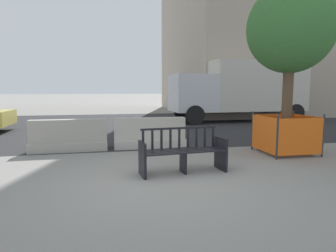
{
  "coord_description": "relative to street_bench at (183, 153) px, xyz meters",
  "views": [
    {
      "loc": [
        -0.93,
        -5.16,
        1.65
      ],
      "look_at": [
        0.51,
        1.93,
        0.75
      ],
      "focal_mm": 32.0,
      "sensor_mm": 36.0,
      "label": 1
    }
  ],
  "objects": [
    {
      "name": "ground_plane",
      "position": [
        -0.51,
        -0.45,
        -0.4
      ],
      "size": [
        200.0,
        200.0,
        0.0
      ],
      "primitive_type": "plane",
      "color": "gray"
    },
    {
      "name": "street_asphalt",
      "position": [
        -0.51,
        8.25,
        -0.39
      ],
      "size": [
        120.0,
        12.0,
        0.01
      ],
      "primitive_type": "cube",
      "color": "#28282B",
      "rests_on": "ground"
    },
    {
      "name": "street_bench",
      "position": [
        0.0,
        0.0,
        0.0
      ],
      "size": [
        1.73,
        0.69,
        0.88
      ],
      "color": "black",
      "rests_on": "ground"
    },
    {
      "name": "jersey_barrier_centre",
      "position": [
        -0.27,
        2.74,
        -0.06
      ],
      "size": [
        2.02,
        0.75,
        0.84
      ],
      "color": "#ADA89E",
      "rests_on": "ground"
    },
    {
      "name": "jersey_barrier_left",
      "position": [
        -2.47,
        2.68,
        -0.06
      ],
      "size": [
        2.01,
        0.71,
        0.84
      ],
      "color": "#9E998E",
      "rests_on": "ground"
    },
    {
      "name": "street_tree",
      "position": [
        3.04,
        1.23,
        2.7
      ],
      "size": [
        2.14,
        2.14,
        4.22
      ],
      "color": "brown",
      "rests_on": "ground"
    },
    {
      "name": "construction_fence",
      "position": [
        3.04,
        1.23,
        0.13
      ],
      "size": [
        1.27,
        1.27,
        1.05
      ],
      "color": "#2D2D33",
      "rests_on": "ground"
    },
    {
      "name": "delivery_truck",
      "position": [
        5.3,
        8.75,
        1.29
      ],
      "size": [
        6.85,
        2.47,
        3.05
      ],
      "color": "silver",
      "rests_on": "ground"
    }
  ]
}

